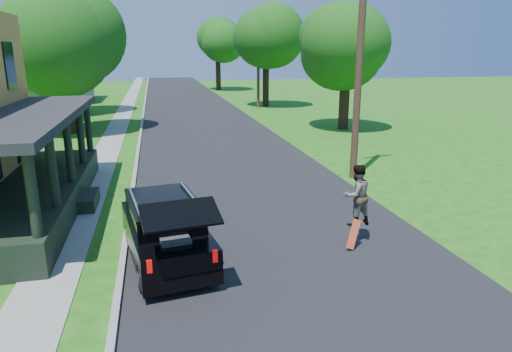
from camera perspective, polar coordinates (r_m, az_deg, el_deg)
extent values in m
plane|color=#1D5711|center=(10.60, 6.07, -12.30)|extent=(140.00, 140.00, 0.00)
cube|color=black|center=(29.45, -6.27, 5.72)|extent=(8.00, 120.00, 0.02)
cube|color=gray|center=(29.30, -14.19, 5.30)|extent=(0.15, 120.00, 0.12)
cube|color=gray|center=(29.40, -17.22, 5.11)|extent=(1.30, 120.00, 0.03)
cube|color=black|center=(15.97, -25.36, -2.35)|extent=(2.40, 10.00, 0.90)
cube|color=black|center=(15.45, -26.45, 6.71)|extent=(2.60, 10.30, 0.25)
cube|color=gray|center=(50.03, -24.93, 11.26)|extent=(8.00, 8.00, 5.00)
pyramid|color=black|center=(50.03, -25.56, 16.61)|extent=(12.78, 12.78, 2.20)
cube|color=black|center=(11.24, -11.18, -7.56)|extent=(2.23, 4.14, 0.76)
cube|color=black|center=(11.15, -11.46, -4.41)|extent=(1.87, 2.64, 0.49)
cube|color=black|center=(11.06, -11.54, -3.10)|extent=(1.92, 2.73, 0.07)
cube|color=black|center=(9.02, -9.42, -4.75)|extent=(1.63, 1.04, 0.34)
cube|color=#323337|center=(10.06, -10.05, -8.64)|extent=(0.70, 0.62, 0.40)
cube|color=silver|center=(10.96, -14.98, -3.05)|extent=(0.38, 2.15, 0.05)
cube|color=silver|center=(11.15, -8.20, -2.35)|extent=(0.38, 2.15, 0.05)
cube|color=#990505|center=(9.28, -13.19, -10.97)|extent=(0.11, 0.07, 0.27)
cube|color=#990505|center=(9.51, -5.16, -9.93)|extent=(0.11, 0.07, 0.27)
cylinder|color=black|center=(12.47, -15.46, -6.87)|extent=(0.30, 0.63, 0.61)
cylinder|color=black|center=(12.65, -8.93, -6.14)|extent=(0.30, 0.63, 0.61)
cylinder|color=black|center=(10.10, -13.87, -12.21)|extent=(0.30, 0.63, 0.61)
cylinder|color=black|center=(10.33, -5.78, -11.16)|extent=(0.30, 0.63, 0.61)
imported|color=black|center=(12.04, 12.44, -2.36)|extent=(0.91, 0.78, 1.62)
cube|color=#B42F0F|center=(11.91, 12.08, -7.10)|extent=(0.48, 0.33, 0.74)
cylinder|color=black|center=(30.15, -22.29, 8.32)|extent=(0.83, 0.83, 3.56)
sphere|color=#276C1D|center=(29.99, -23.04, 15.45)|extent=(7.72, 7.72, 5.96)
sphere|color=#276C1D|center=(29.81, -22.28, 18.10)|extent=(6.69, 6.69, 5.16)
sphere|color=#276C1D|center=(30.35, -24.46, 16.55)|extent=(6.86, 6.86, 5.30)
cylinder|color=black|center=(39.32, -22.97, 9.68)|extent=(0.75, 0.75, 3.59)
sphere|color=#276C1D|center=(39.20, -23.58, 15.31)|extent=(7.81, 7.81, 6.25)
sphere|color=#276C1D|center=(38.77, -23.45, 17.40)|extent=(6.77, 6.77, 5.42)
sphere|color=#276C1D|center=(39.85, -24.10, 16.24)|extent=(6.94, 6.94, 5.56)
cylinder|color=black|center=(30.04, 10.94, 8.79)|extent=(0.84, 0.84, 3.18)
sphere|color=#276C1D|center=(29.86, 11.27, 15.06)|extent=(6.69, 6.69, 5.10)
sphere|color=#276C1D|center=(29.98, 12.52, 17.17)|extent=(5.80, 5.80, 4.42)
sphere|color=#276C1D|center=(29.78, 9.88, 16.22)|extent=(5.94, 5.94, 4.54)
cylinder|color=black|center=(41.95, 1.23, 11.38)|extent=(0.73, 0.73, 3.92)
sphere|color=#276C1D|center=(41.86, 1.26, 16.69)|extent=(7.46, 7.46, 5.78)
sphere|color=#276C1D|center=(41.56, 1.80, 18.47)|extent=(6.47, 6.47, 5.01)
sphere|color=#276C1D|center=(42.35, 0.63, 17.55)|extent=(6.64, 6.64, 5.14)
cylinder|color=black|center=(59.79, -4.74, 12.57)|extent=(0.80, 0.80, 4.00)
sphere|color=#276C1D|center=(59.73, -4.82, 16.09)|extent=(6.48, 6.48, 5.02)
sphere|color=#276C1D|center=(59.33, -4.49, 17.18)|extent=(5.62, 5.62, 4.35)
sphere|color=#276C1D|center=(60.29, -5.27, 16.61)|extent=(5.76, 5.76, 4.46)
cylinder|color=#3D271C|center=(18.04, 12.98, 16.65)|extent=(0.33, 0.33, 10.84)
cylinder|color=#3D271C|center=(41.05, 0.29, 13.89)|extent=(0.26, 0.26, 7.63)
cube|color=#3D271C|center=(41.09, 0.30, 18.42)|extent=(1.51, 0.23, 0.11)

